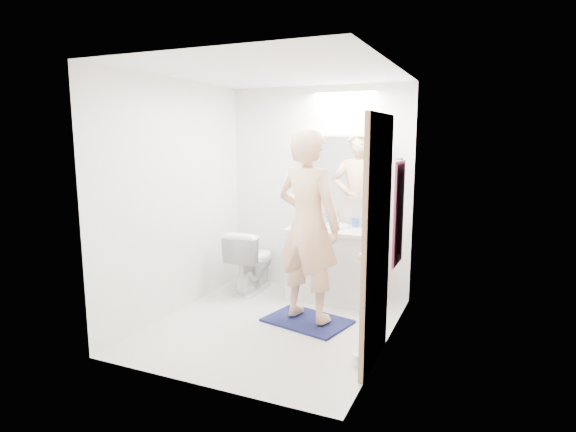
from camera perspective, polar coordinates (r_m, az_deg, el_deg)
The scene contains 23 objects.
floor at distance 4.75m, azimuth -1.81°, elevation -13.02°, with size 2.50×2.50×0.00m, color silver.
ceiling at distance 4.43m, azimuth -1.98°, elevation 17.04°, with size 2.50×2.50×0.00m, color white.
wall_back at distance 5.58m, azimuth 3.67°, elevation 3.11°, with size 2.50×2.50×0.00m, color white.
wall_front at distance 3.36m, azimuth -11.14°, elevation -1.28°, with size 2.50×2.50×0.00m, color white.
wall_left at distance 5.00m, azimuth -13.34°, elevation 2.14°, with size 2.50×2.50×0.00m, color white.
wall_right at distance 4.08m, azimuth 12.17°, elevation 0.57°, with size 2.50×2.50×0.00m, color white.
vanity_cabinet at distance 5.38m, azimuth 5.26°, elevation -5.95°, with size 0.90×0.55×0.78m, color silver.
countertop at distance 5.28m, azimuth 5.33°, elevation -1.66°, with size 0.95×0.58×0.04m, color silver.
sink_basin at distance 5.30m, azimuth 5.44°, elevation -1.23°, with size 0.36×0.36×0.03m, color white.
faucet at distance 5.47m, azimuth 6.08°, elevation -0.23°, with size 0.02×0.02×0.16m, color silver.
medicine_cabinet at distance 5.38m, azimuth 6.45°, elevation 6.04°, with size 0.88×0.14×0.70m, color white.
mirror_panel at distance 5.31m, azimuth 6.20°, elevation 6.00°, with size 0.84×0.01×0.66m, color silver.
toilet at distance 5.65m, azimuth -4.42°, elevation -5.37°, with size 0.42×0.73×0.75m, color white.
bath_rug at distance 4.81m, azimuth 2.34°, elevation -12.55°, with size 0.80×0.55×0.02m, color #161A45.
person at distance 4.54m, azimuth 2.43°, elevation -1.14°, with size 0.68×0.45×1.87m, color #E1B087.
door at distance 3.79m, azimuth 10.69°, elevation -3.15°, with size 0.04×0.80×2.00m, color #AA7C55.
door_knob at distance 3.52m, azimuth 8.91°, elevation -4.89°, with size 0.06×0.06×0.06m, color gold.
towel at distance 4.64m, azimuth 13.24°, elevation 0.33°, with size 0.02×0.42×1.00m, color #101C34.
towel_hook at distance 4.59m, azimuth 13.33°, elevation 6.76°, with size 0.02×0.02×0.07m, color silver.
soap_bottle_a at distance 5.52m, azimuth 2.40°, elevation 0.22°, with size 0.09×0.09×0.22m, color beige.
soap_bottle_b at distance 5.47m, azimuth 4.63°, elevation -0.18°, with size 0.07×0.08×0.16m, color #5B97C5.
toothbrush_cup at distance 5.36m, azimuth 8.15°, elevation -0.84°, with size 0.10×0.10×0.09m, color #3F5ABE.
toilet_paper_roll at distance 4.01m, azimuth 8.56°, elevation -16.78°, with size 0.11×0.11×0.10m, color white.
Camera 1 is at (1.90, -3.96, 1.82)m, focal length 29.40 mm.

